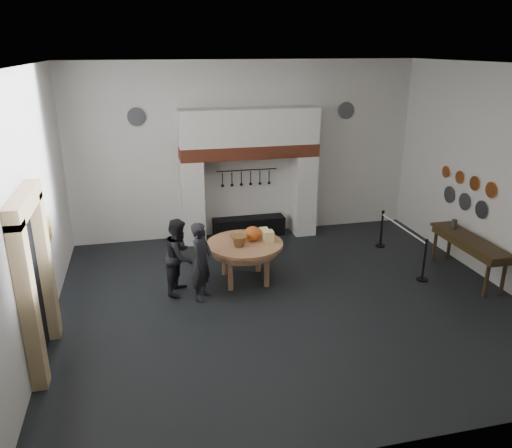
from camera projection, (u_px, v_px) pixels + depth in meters
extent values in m
cube|color=black|center=(289.00, 300.00, 10.00)|extent=(9.00, 8.00, 0.02)
cube|color=silver|center=(294.00, 65.00, 8.48)|extent=(9.00, 8.00, 0.02)
cube|color=silver|center=(246.00, 151.00, 12.91)|extent=(9.00, 0.02, 4.50)
cube|color=silver|center=(396.00, 288.00, 5.57)|extent=(9.00, 0.02, 4.50)
cube|color=silver|center=(32.00, 209.00, 8.28)|extent=(0.02, 8.00, 4.50)
cube|color=silver|center=(502.00, 178.00, 10.21)|extent=(0.02, 8.00, 4.50)
cube|color=silver|center=(193.00, 202.00, 12.67)|extent=(0.55, 0.70, 2.15)
cube|color=silver|center=(303.00, 194.00, 13.30)|extent=(0.55, 0.70, 2.15)
cube|color=#9E442B|center=(249.00, 151.00, 12.57)|extent=(3.50, 0.72, 0.32)
cube|color=silver|center=(249.00, 126.00, 12.36)|extent=(3.50, 0.70, 0.90)
cube|color=black|center=(249.00, 227.00, 13.32)|extent=(1.90, 0.45, 0.50)
cylinder|color=black|center=(247.00, 170.00, 13.00)|extent=(1.60, 0.02, 0.02)
cube|color=black|center=(32.00, 290.00, 7.70)|extent=(0.04, 1.10, 2.50)
cube|color=tan|center=(29.00, 308.00, 7.06)|extent=(0.22, 0.30, 2.60)
cube|color=tan|center=(45.00, 268.00, 8.35)|extent=(0.22, 0.30, 2.60)
cube|color=tan|center=(24.00, 203.00, 7.25)|extent=(0.22, 1.70, 0.30)
cube|color=gold|center=(48.00, 229.00, 9.24)|extent=(0.05, 0.34, 0.44)
cylinder|color=tan|center=(245.00, 244.00, 10.57)|extent=(2.02, 2.02, 0.07)
ellipsoid|color=orange|center=(253.00, 233.00, 10.64)|extent=(0.36, 0.36, 0.31)
cube|color=#F6E493|center=(268.00, 236.00, 10.58)|extent=(0.22, 0.22, 0.24)
cube|color=#F5EF93|center=(264.00, 232.00, 10.85)|extent=(0.18, 0.18, 0.20)
cone|color=brown|center=(239.00, 241.00, 10.35)|extent=(0.40, 0.40, 0.22)
ellipsoid|color=#9E6238|center=(237.00, 235.00, 10.83)|extent=(0.31, 0.18, 0.13)
imported|color=black|center=(202.00, 261.00, 9.82)|extent=(0.63, 0.70, 1.61)
imported|color=black|center=(180.00, 256.00, 10.10)|extent=(0.85, 0.94, 1.58)
cube|color=#382A14|center=(470.00, 240.00, 10.74)|extent=(0.55, 2.20, 0.06)
cylinder|color=#525257|center=(454.00, 224.00, 11.24)|extent=(0.12, 0.12, 0.22)
cylinder|color=#C6662D|center=(491.00, 190.00, 10.48)|extent=(0.03, 0.34, 0.34)
cylinder|color=#C6662D|center=(475.00, 183.00, 10.99)|extent=(0.03, 0.32, 0.32)
cylinder|color=#C6662D|center=(460.00, 177.00, 11.49)|extent=(0.03, 0.30, 0.30)
cylinder|color=#C6662D|center=(446.00, 172.00, 11.99)|extent=(0.03, 0.28, 0.28)
cylinder|color=#4C4C51|center=(481.00, 210.00, 10.83)|extent=(0.03, 0.40, 0.40)
cylinder|color=#4C4C51|center=(465.00, 202.00, 11.38)|extent=(0.03, 0.40, 0.40)
cylinder|color=#4C4C51|center=(449.00, 195.00, 11.93)|extent=(0.03, 0.40, 0.40)
cylinder|color=#4C4C51|center=(136.00, 117.00, 11.97)|extent=(0.44, 0.03, 0.44)
cylinder|color=#4C4C51|center=(346.00, 110.00, 13.13)|extent=(0.44, 0.03, 0.44)
cylinder|color=black|center=(424.00, 261.00, 10.70)|extent=(0.05, 0.05, 0.90)
cylinder|color=black|center=(382.00, 230.00, 12.53)|extent=(0.05, 0.05, 0.90)
cylinder|color=silver|center=(403.00, 228.00, 11.48)|extent=(0.04, 2.00, 0.04)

